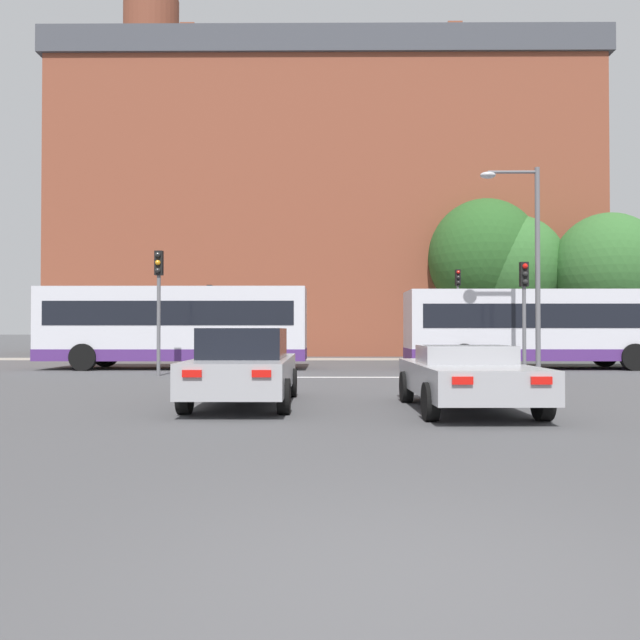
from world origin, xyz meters
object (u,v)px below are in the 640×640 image
bus_crossing_lead (537,327)px  street_lamp_junction (527,248)px  bus_crossing_trailing (176,325)px  traffic_light_near_right (524,299)px  traffic_light_far_right (458,300)px  pedestrian_waiting (410,341)px  traffic_light_near_left (159,292)px  car_roadster_right (467,376)px  traffic_light_far_left (209,309)px  car_saloon_left (244,366)px

bus_crossing_lead → street_lamp_junction: size_ratio=1.49×
bus_crossing_trailing → traffic_light_near_right: traffic_light_near_right is taller
traffic_light_far_right → street_lamp_junction: street_lamp_junction is taller
street_lamp_junction → pedestrian_waiting: size_ratio=4.27×
traffic_light_near_left → pedestrian_waiting: traffic_light_near_left is taller
car_roadster_right → pedestrian_waiting: size_ratio=2.76×
traffic_light_far_left → traffic_light_near_right: bearing=-42.4°
traffic_light_far_left → street_lamp_junction: (12.44, -11.38, 1.59)m
traffic_light_near_left → street_lamp_junction: street_lamp_junction is taller
traffic_light_near_right → pedestrian_waiting: 12.83m
traffic_light_near_right → traffic_light_far_right: bearing=89.2°
bus_crossing_lead → traffic_light_near_right: (-1.78, -3.97, 0.90)m
bus_crossing_lead → traffic_light_near_left: traffic_light_near_left is taller
bus_crossing_lead → traffic_light_near_right: size_ratio=2.73×
traffic_light_near_left → traffic_light_near_right: 11.95m
traffic_light_far_left → traffic_light_near_left: traffic_light_near_left is taller
traffic_light_far_left → traffic_light_far_right: bearing=-2.4°
bus_crossing_trailing → pedestrian_waiting: bus_crossing_trailing is taller
car_roadster_right → traffic_light_near_left: 12.05m
bus_crossing_lead → traffic_light_near_left: (-13.73, -3.95, 1.14)m
bus_crossing_lead → street_lamp_junction: 5.08m
bus_crossing_lead → traffic_light_far_left: 15.95m
car_roadster_right → pedestrian_waiting: 21.35m
car_roadster_right → traffic_light_far_right: (4.02, 19.43, 2.38)m
traffic_light_far_left → traffic_light_far_right: size_ratio=0.84×
car_saloon_left → car_roadster_right: car_saloon_left is taller
car_saloon_left → car_roadster_right: 4.35m
car_roadster_right → pedestrian_waiting: bearing=84.0°
traffic_light_near_right → car_roadster_right: bearing=-114.0°
bus_crossing_lead → street_lamp_junction: (-1.70, -4.06, 2.54)m
car_roadster_right → street_lamp_junction: (3.95, 8.58, 3.53)m
street_lamp_junction → car_roadster_right: bearing=-114.7°
traffic_light_far_left → car_saloon_left: bearing=-77.5°
car_roadster_right → bus_crossing_trailing: 15.05m
street_lamp_junction → bus_crossing_lead: bearing=67.2°
car_saloon_left → bus_crossing_trailing: bus_crossing_trailing is taller
car_roadster_right → traffic_light_near_left: traffic_light_near_left is taller
car_roadster_right → traffic_light_far_left: 21.78m
bus_crossing_trailing → traffic_light_far_right: (12.43, 6.99, 1.34)m
pedestrian_waiting → traffic_light_far_right: bearing=49.9°
car_saloon_left → street_lamp_junction: (8.21, 7.72, 3.39)m
street_lamp_junction → traffic_light_near_right: bearing=129.7°
bus_crossing_lead → bus_crossing_trailing: (-14.06, -0.21, 0.06)m
traffic_light_near_right → street_lamp_junction: 1.64m
traffic_light_far_right → street_lamp_junction: bearing=-90.4°
traffic_light_near_left → bus_crossing_lead: bearing=16.1°
traffic_light_far_left → pedestrian_waiting: size_ratio=2.39×
bus_crossing_trailing → bus_crossing_lead: bearing=-89.2°
bus_crossing_trailing → traffic_light_far_right: 14.33m
car_saloon_left → street_lamp_junction: 11.77m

